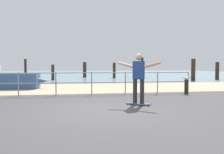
% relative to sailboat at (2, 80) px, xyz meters
% --- Properties ---
extents(ground_plane, '(24.00, 10.00, 0.04)m').
position_rel_sailboat_xyz_m(ground_plane, '(4.92, -8.16, -0.52)').
color(ground_plane, '#474444').
rests_on(ground_plane, ground).
extents(beach_strip, '(24.00, 6.00, 0.04)m').
position_rel_sailboat_xyz_m(beach_strip, '(4.92, -0.16, -0.52)').
color(beach_strip, tan).
rests_on(beach_strip, ground).
extents(sea_surface, '(72.00, 50.00, 0.04)m').
position_rel_sailboat_xyz_m(sea_surface, '(4.92, 27.84, -0.52)').
color(sea_surface, '#75939E').
rests_on(sea_surface, ground).
extents(railing_fence, '(11.06, 0.05, 1.05)m').
position_rel_sailboat_xyz_m(railing_fence, '(4.13, -3.56, 0.17)').
color(railing_fence, gray).
rests_on(railing_fence, ground).
extents(sailboat, '(4.96, 1.46, 5.30)m').
position_rel_sailboat_xyz_m(sailboat, '(0.00, 0.00, 0.00)').
color(sailboat, '#335184').
rests_on(sailboat, ground).
extents(skateboard, '(0.79, 0.59, 0.08)m').
position_rel_sailboat_xyz_m(skateboard, '(6.26, -6.50, -0.46)').
color(skateboard, '#334C8C').
rests_on(skateboard, ground).
extents(skateboarder, '(1.28, 0.83, 1.65)m').
position_rel_sailboat_xyz_m(skateboarder, '(6.26, -6.50, 0.49)').
color(skateboarder, '#26262B').
rests_on(skateboarder, skateboard).
extents(bollard_short, '(0.18, 0.18, 0.68)m').
position_rel_sailboat_xyz_m(bollard_short, '(9.35, -3.91, -0.18)').
color(bollard_short, '#332319').
rests_on(bollard_short, ground).
extents(seagull, '(0.23, 0.48, 0.18)m').
position_rel_sailboat_xyz_m(seagull, '(9.36, -3.93, 0.23)').
color(seagull, white).
rests_on(seagull, bollard_short).
extents(groyne_post_0, '(0.26, 0.26, 2.11)m').
position_rel_sailboat_xyz_m(groyne_post_0, '(-1.06, 11.17, 0.53)').
color(groyne_post_0, '#332319').
rests_on(groyne_post_0, ground).
extents(groyne_post_1, '(0.27, 0.27, 1.48)m').
position_rel_sailboat_xyz_m(groyne_post_1, '(2.11, 7.74, 0.22)').
color(groyne_post_1, '#332319').
rests_on(groyne_post_1, ground).
extents(groyne_post_2, '(0.40, 0.40, 1.82)m').
position_rel_sailboat_xyz_m(groyne_post_2, '(5.28, 12.55, 0.39)').
color(groyne_post_2, '#332319').
rests_on(groyne_post_2, ground).
extents(groyne_post_3, '(0.32, 0.32, 1.73)m').
position_rel_sailboat_xyz_m(groyne_post_3, '(8.45, 10.51, 0.34)').
color(groyne_post_3, '#332319').
rests_on(groyne_post_3, ground).
extents(groyne_post_4, '(0.32, 0.32, 2.31)m').
position_rel_sailboat_xyz_m(groyne_post_4, '(11.62, 10.39, 0.63)').
color(groyne_post_4, '#332319').
rests_on(groyne_post_4, ground).
extents(groyne_post_5, '(0.37, 0.37, 2.00)m').
position_rel_sailboat_xyz_m(groyne_post_5, '(14.79, 5.01, 0.48)').
color(groyne_post_5, '#332319').
rests_on(groyne_post_5, ground).
extents(groyne_post_6, '(0.35, 0.35, 1.74)m').
position_rel_sailboat_xyz_m(groyne_post_6, '(17.96, 6.10, 0.35)').
color(groyne_post_6, '#332319').
rests_on(groyne_post_6, ground).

